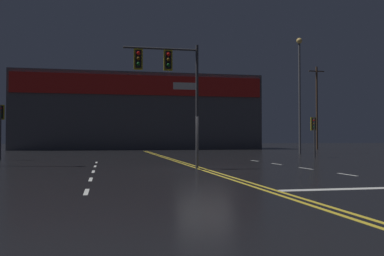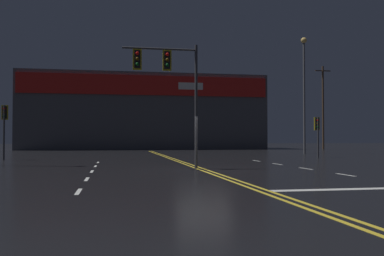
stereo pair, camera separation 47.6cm
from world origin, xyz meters
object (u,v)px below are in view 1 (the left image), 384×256
at_px(traffic_signal_median, 168,74).
at_px(streetlight_median_approach, 300,81).
at_px(traffic_signal_corner_northwest, 1,119).
at_px(traffic_signal_corner_northeast, 314,128).

relative_size(traffic_signal_median, streetlight_median_approach, 0.54).
relative_size(traffic_signal_corner_northwest, streetlight_median_approach, 0.33).
height_order(traffic_signal_median, streetlight_median_approach, streetlight_median_approach).
bearing_deg(traffic_signal_median, traffic_signal_corner_northwest, 133.06).
distance_m(traffic_signal_corner_northeast, streetlight_median_approach, 9.49).
distance_m(traffic_signal_median, traffic_signal_corner_northeast, 16.27).
bearing_deg(traffic_signal_corner_northeast, streetlight_median_approach, 71.47).
bearing_deg(traffic_signal_corner_northeast, traffic_signal_corner_northwest, 178.73).
distance_m(traffic_signal_corner_northwest, streetlight_median_approach, 26.43).
distance_m(traffic_signal_median, streetlight_median_approach, 23.56).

